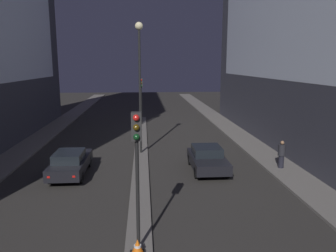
% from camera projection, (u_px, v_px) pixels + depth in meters
% --- Properties ---
extents(median_strip, '(0.94, 30.60, 0.13)m').
position_uv_depth(median_strip, '(141.00, 153.00, 22.74)').
color(median_strip, '#66605B').
rests_on(median_strip, ground).
extents(traffic_light_near, '(0.32, 0.42, 4.62)m').
position_uv_depth(traffic_light_near, '(137.00, 151.00, 10.31)').
color(traffic_light_near, black).
rests_on(traffic_light_near, median_strip).
extents(traffic_light_mid, '(0.32, 0.42, 4.62)m').
position_uv_depth(traffic_light_mid, '(141.00, 91.00, 32.85)').
color(traffic_light_mid, black).
rests_on(traffic_light_mid, median_strip).
extents(street_lamp, '(0.52, 0.52, 8.73)m').
position_uv_depth(street_lamp, '(140.00, 67.00, 21.65)').
color(street_lamp, black).
rests_on(street_lamp, median_strip).
extents(traffic_cone_far, '(0.52, 0.52, 0.54)m').
position_uv_depth(traffic_cone_far, '(138.00, 247.00, 10.55)').
color(traffic_cone_far, black).
rests_on(traffic_cone_far, median_strip).
extents(car_left_lane, '(1.77, 4.45, 1.42)m').
position_uv_depth(car_left_lane, '(70.00, 163.00, 18.41)').
color(car_left_lane, black).
rests_on(car_left_lane, ground).
extents(car_right_lane, '(1.92, 4.02, 1.40)m').
position_uv_depth(car_right_lane, '(207.00, 159.00, 19.21)').
color(car_right_lane, black).
rests_on(car_right_lane, ground).
extents(pedestrian_on_right_sidewalk, '(0.43, 0.43, 1.64)m').
position_uv_depth(pedestrian_on_right_sidewalk, '(282.00, 154.00, 19.28)').
color(pedestrian_on_right_sidewalk, black).
rests_on(pedestrian_on_right_sidewalk, sidewalk_right).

